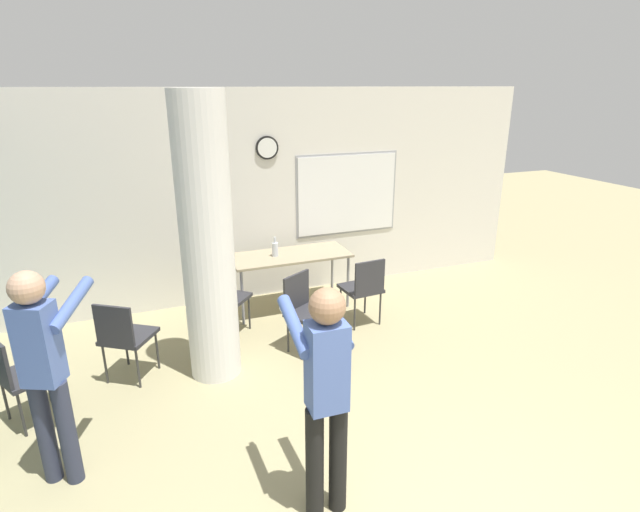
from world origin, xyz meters
TOP-DOWN VIEW (x-y plane):
  - wall_back at (0.02, 5.06)m, footprint 8.00×0.15m
  - support_pillar at (-1.02, 3.23)m, footprint 0.51×0.51m
  - folding_table at (0.20, 4.45)m, footprint 1.54×0.66m
  - bottle_on_table at (-0.00, 4.45)m, footprint 0.08×0.08m
  - chair_table_left at (-0.77, 3.97)m, footprint 0.62×0.62m
  - chair_near_pillar at (-1.86, 3.39)m, footprint 0.61×0.61m
  - chair_table_right at (0.87, 3.65)m, footprint 0.47×0.47m
  - chair_table_front at (0.01, 3.33)m, footprint 0.60×0.60m
  - chair_by_left_wall at (-2.70, 3.00)m, footprint 0.60×0.60m
  - person_watching_back at (-2.35, 2.16)m, footprint 0.55×0.68m
  - person_playing_front at (-0.63, 1.18)m, footprint 0.37×0.66m

SIDE VIEW (x-z plane):
  - chair_table_left at x=-0.77m, z-range 0.08..0.95m
  - chair_near_pillar at x=-1.86m, z-range 0.08..0.95m
  - chair_table_right at x=0.87m, z-range 0.08..0.95m
  - chair_table_front at x=0.01m, z-range 0.08..0.95m
  - chair_by_left_wall at x=-2.70m, z-range 0.08..0.95m
  - folding_table at x=0.20m, z-range 0.32..1.06m
  - bottle_on_table at x=0.00m, z-range 0.72..0.97m
  - person_watching_back at x=-2.35m, z-range 0.15..1.83m
  - person_playing_front at x=-0.63m, z-range 0.15..1.83m
  - wall_back at x=0.02m, z-range 0.00..2.80m
  - support_pillar at x=-1.02m, z-range 0.00..2.80m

